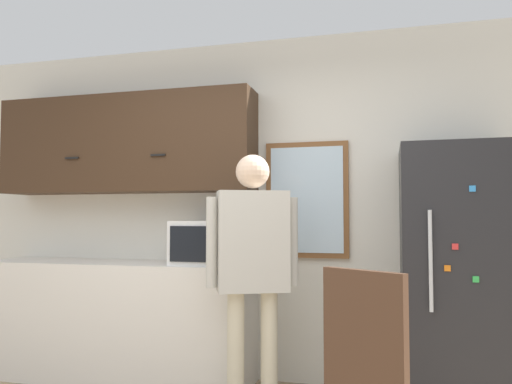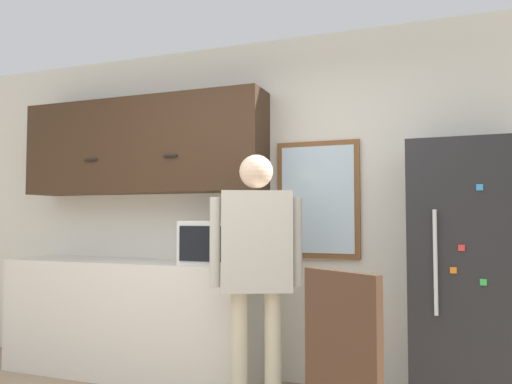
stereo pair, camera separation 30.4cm
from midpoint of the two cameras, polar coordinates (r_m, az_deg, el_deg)
name	(u,v)px [view 1 (the left image)]	position (r m, az deg, el deg)	size (l,w,h in m)	color
back_wall	(262,207)	(3.99, -1.46, -1.78)	(6.00, 0.06, 2.70)	silver
counter	(117,320)	(4.25, -17.70, -13.80)	(2.18, 0.55, 0.92)	silver
upper_cabinets	(126,145)	(4.30, -16.65, 5.20)	(2.18, 0.36, 0.79)	#3D2819
microwave	(208,243)	(3.79, -7.80, -5.76)	(0.49, 0.43, 0.33)	white
person	(253,254)	(3.28, -3.07, -7.11)	(0.56, 0.39, 1.68)	beige
refrigerator	(459,278)	(3.51, 19.86, -9.28)	(0.72, 0.67, 1.74)	#232326
chair	(378,384)	(2.28, 9.90, -20.91)	(0.59, 0.59, 1.05)	#472D1E
window	(307,200)	(3.86, 3.61, -0.88)	(0.64, 0.05, 0.90)	brown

